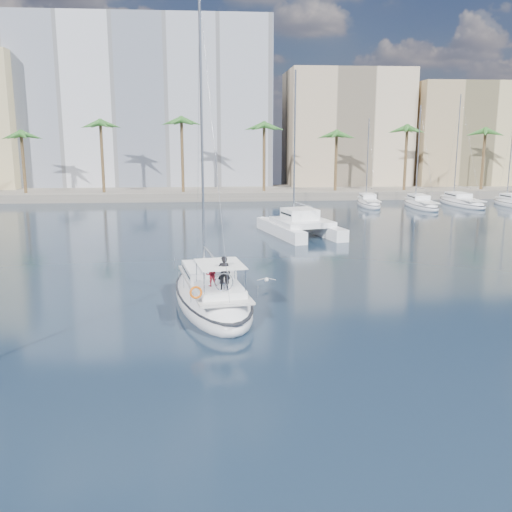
{
  "coord_description": "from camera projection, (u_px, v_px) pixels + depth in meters",
  "views": [
    {
      "loc": [
        -1.76,
        -28.2,
        9.3
      ],
      "look_at": [
        0.79,
        1.5,
        3.01
      ],
      "focal_mm": 40.0,
      "sensor_mm": 36.0,
      "label": 1
    }
  ],
  "objects": [
    {
      "name": "ground",
      "position": [
        243.0,
        319.0,
        29.56
      ],
      "size": [
        160.0,
        160.0,
        0.0
      ],
      "primitive_type": "plane",
      "color": "black",
      "rests_on": "ground"
    },
    {
      "name": "quay",
      "position": [
        218.0,
        193.0,
        88.9
      ],
      "size": [
        120.0,
        14.0,
        1.2
      ],
      "primitive_type": "cube",
      "color": "gray",
      "rests_on": "ground"
    },
    {
      "name": "building_modern",
      "position": [
        145.0,
        108.0,
        96.82
      ],
      "size": [
        42.0,
        16.0,
        28.0
      ],
      "primitive_type": "cube",
      "color": "silver",
      "rests_on": "ground"
    },
    {
      "name": "building_beige",
      "position": [
        345.0,
        132.0,
        97.57
      ],
      "size": [
        20.0,
        14.0,
        20.0
      ],
      "primitive_type": "cube",
      "color": "beige",
      "rests_on": "ground"
    },
    {
      "name": "building_tan_right",
      "position": [
        462.0,
        138.0,
        97.5
      ],
      "size": [
        18.0,
        12.0,
        18.0
      ],
      "primitive_type": "cube",
      "color": "tan",
      "rests_on": "ground"
    },
    {
      "name": "palm_centre",
      "position": [
        218.0,
        129.0,
        83.0
      ],
      "size": [
        3.6,
        3.6,
        12.3
      ],
      "color": "brown",
      "rests_on": "ground"
    },
    {
      "name": "palm_right",
      "position": [
        444.0,
        129.0,
        85.85
      ],
      "size": [
        3.6,
        3.6,
        12.3
      ],
      "color": "brown",
      "rests_on": "ground"
    },
    {
      "name": "main_sloop",
      "position": [
        212.0,
        295.0,
        31.97
      ],
      "size": [
        5.73,
        12.55,
        17.94
      ],
      "rotation": [
        0.0,
        0.0,
        0.16
      ],
      "color": "white",
      "rests_on": "ground"
    },
    {
      "name": "catamaran",
      "position": [
        300.0,
        223.0,
        54.48
      ],
      "size": [
        7.49,
        11.31,
        15.34
      ],
      "rotation": [
        0.0,
        0.0,
        0.24
      ],
      "color": "white",
      "rests_on": "ground"
    },
    {
      "name": "seagull",
      "position": [
        266.0,
        279.0,
        35.68
      ],
      "size": [
        1.2,
        0.52,
        0.22
      ],
      "color": "silver",
      "rests_on": "ground"
    },
    {
      "name": "moored_yacht_a",
      "position": [
        369.0,
        206.0,
        77.05
      ],
      "size": [
        3.37,
        9.52,
        11.9
      ],
      "primitive_type": null,
      "rotation": [
        0.0,
        0.0,
        -0.07
      ],
      "color": "white",
      "rests_on": "ground"
    },
    {
      "name": "moored_yacht_b",
      "position": [
        421.0,
        207.0,
        75.64
      ],
      "size": [
        3.32,
        10.83,
        13.72
      ],
      "primitive_type": null,
      "rotation": [
        0.0,
        0.0,
        -0.02
      ],
      "color": "white",
      "rests_on": "ground"
    },
    {
      "name": "moored_yacht_c",
      "position": [
        461.0,
        205.0,
        78.14
      ],
      "size": [
        3.98,
        12.33,
        15.54
      ],
      "primitive_type": null,
      "rotation": [
        0.0,
        0.0,
        0.03
      ],
      "color": "white",
      "rests_on": "ground"
    }
  ]
}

